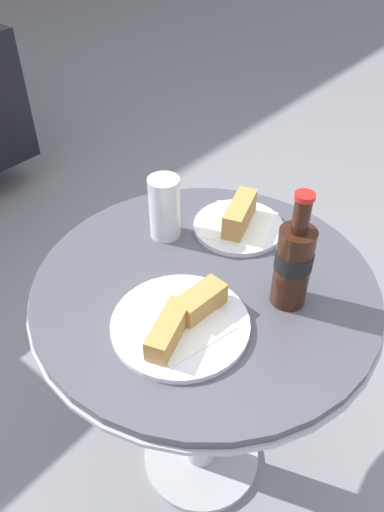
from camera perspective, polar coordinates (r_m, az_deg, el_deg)
name	(u,v)px	position (r m, az deg, el deg)	size (l,w,h in m)	color
ground_plane	(201,456)	(1.59, 1.05, -21.90)	(30.00, 30.00, 0.00)	gray
bistro_table	(204,335)	(1.13, 1.38, -8.96)	(0.72, 0.72, 0.71)	#B7B7BC
cola_bottle_left	(293,262)	(0.93, 11.51, -0.70)	(0.07, 0.07, 0.25)	#33190F
drinking_glass	(165,210)	(1.10, -3.15, 5.27)	(0.07, 0.07, 0.14)	#C68923
lunch_plate_near	(182,321)	(0.92, -1.19, -7.46)	(0.26, 0.26, 0.06)	white
lunch_plate_far	(239,222)	(1.14, 5.39, 3.91)	(0.21, 0.21, 0.07)	white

